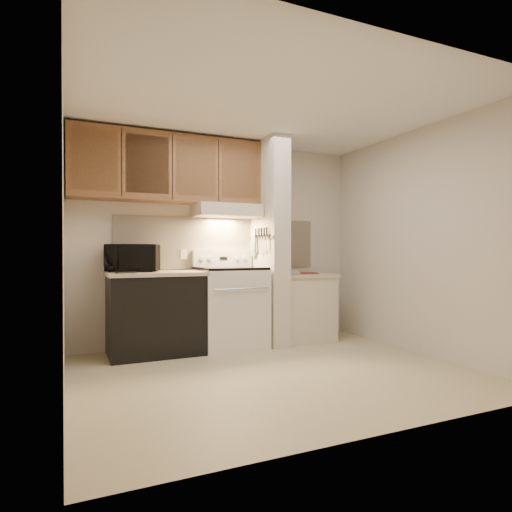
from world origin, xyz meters
TOP-DOWN VIEW (x-y plane):
  - floor at (0.00, 0.00)m, footprint 3.60×3.60m
  - ceiling at (0.00, 0.00)m, footprint 3.60×3.60m
  - wall_back at (0.00, 1.50)m, footprint 3.60×2.50m
  - wall_left at (-1.80, 0.00)m, footprint 0.02×3.00m
  - wall_right at (1.80, 0.00)m, footprint 0.02×3.00m
  - backsplash at (0.00, 1.49)m, footprint 2.60×0.02m
  - range_body at (0.00, 1.16)m, footprint 0.76×0.65m
  - oven_window at (0.00, 0.84)m, footprint 0.50×0.01m
  - oven_handle at (0.00, 0.80)m, footprint 0.65×0.02m
  - cooktop at (0.00, 1.16)m, footprint 0.74×0.64m
  - range_backguard at (0.00, 1.44)m, footprint 0.76×0.08m
  - range_display at (0.00, 1.40)m, footprint 0.10×0.01m
  - range_knob_left_outer at (-0.28, 1.40)m, footprint 0.05×0.02m
  - range_knob_left_inner at (-0.18, 1.40)m, footprint 0.05×0.02m
  - range_knob_right_inner at (0.18, 1.40)m, footprint 0.05×0.02m
  - range_knob_right_outer at (0.28, 1.40)m, footprint 0.05×0.02m
  - dishwasher_front at (-0.88, 1.17)m, footprint 1.00×0.63m
  - left_countertop at (-0.88, 1.17)m, footprint 1.04×0.67m
  - spoon_rest at (-1.22, 0.97)m, footprint 0.22×0.13m
  - teal_jar at (-0.94, 1.39)m, footprint 0.11×0.11m
  - outlet at (-0.48, 1.48)m, footprint 0.08×0.01m
  - microwave at (-1.10, 1.31)m, footprint 0.64×0.53m
  - partition_pillar at (0.51, 1.15)m, footprint 0.22×0.70m
  - pillar_trim at (0.39, 1.15)m, footprint 0.01×0.70m
  - knife_strip at (0.39, 1.10)m, footprint 0.02×0.42m
  - knife_blade_a at (0.38, 0.93)m, footprint 0.01×0.03m
  - knife_handle_a at (0.38, 0.95)m, footprint 0.02×0.02m
  - knife_blade_b at (0.38, 1.02)m, footprint 0.01×0.04m
  - knife_handle_b at (0.38, 1.02)m, footprint 0.02×0.02m
  - knife_blade_c at (0.38, 1.10)m, footprint 0.01×0.04m
  - knife_handle_c at (0.38, 1.10)m, footprint 0.02×0.02m
  - knife_blade_d at (0.38, 1.17)m, footprint 0.01×0.04m
  - knife_handle_d at (0.38, 1.17)m, footprint 0.02×0.02m
  - knife_blade_e at (0.38, 1.25)m, footprint 0.01×0.04m
  - knife_handle_e at (0.38, 1.26)m, footprint 0.02×0.02m
  - oven_mitt at (0.38, 1.32)m, footprint 0.03×0.11m
  - right_cab_base at (0.97, 1.15)m, footprint 0.70×0.60m
  - right_countertop at (0.97, 1.15)m, footprint 0.74×0.64m
  - red_folder at (1.07, 1.14)m, footprint 0.31×0.35m
  - white_box at (0.92, 1.33)m, footprint 0.15×0.11m
  - range_hood at (0.00, 1.28)m, footprint 0.78×0.44m
  - hood_lip at (0.00, 1.07)m, footprint 0.78×0.04m
  - upper_cabinets at (-0.69, 1.32)m, footprint 2.18×0.33m
  - cab_door_a at (-1.51, 1.17)m, footprint 0.46×0.01m
  - cab_gap_a at (-1.23, 1.16)m, footprint 0.01×0.01m
  - cab_door_b at (-0.96, 1.17)m, footprint 0.46×0.01m
  - cab_gap_b at (-0.69, 1.16)m, footprint 0.01×0.01m
  - cab_door_c at (-0.42, 1.17)m, footprint 0.46×0.01m
  - cab_gap_c at (-0.14, 1.16)m, footprint 0.01×0.01m
  - cab_door_d at (0.13, 1.17)m, footprint 0.46×0.01m

SIDE VIEW (x-z plane):
  - floor at x=0.00m, z-range 0.00..0.00m
  - right_cab_base at x=0.97m, z-range 0.00..0.81m
  - dishwasher_front at x=-0.88m, z-range 0.00..0.87m
  - range_body at x=0.00m, z-range 0.00..0.92m
  - oven_window at x=0.00m, z-range 0.35..0.65m
  - oven_handle at x=0.00m, z-range 0.71..0.73m
  - right_countertop at x=0.97m, z-range 0.81..0.85m
  - red_folder at x=1.07m, z-range 0.85..0.86m
  - white_box at x=0.92m, z-range 0.85..0.89m
  - left_countertop at x=-0.88m, z-range 0.87..0.91m
  - spoon_rest at x=-1.22m, z-range 0.91..0.92m
  - cooktop at x=0.00m, z-range 0.92..0.95m
  - teal_jar at x=-0.94m, z-range 0.91..1.02m
  - range_backguard at x=0.00m, z-range 0.95..1.15m
  - range_display at x=0.00m, z-range 1.03..1.07m
  - range_knob_left_outer at x=-0.28m, z-range 1.03..1.07m
  - range_knob_left_inner at x=-0.18m, z-range 1.03..1.07m
  - range_knob_right_inner at x=0.18m, z-range 1.03..1.07m
  - range_knob_right_outer at x=0.28m, z-range 1.03..1.07m
  - microwave at x=-1.10m, z-range 0.91..1.21m
  - outlet at x=-0.48m, z-range 1.04..1.16m
  - knife_blade_c at x=0.38m, z-range 1.10..1.30m
  - oven_mitt at x=0.38m, z-range 1.08..1.34m
  - knife_blade_b at x=0.38m, z-range 1.12..1.30m
  - knife_blade_e at x=0.38m, z-range 1.12..1.30m
  - knife_blade_a at x=0.38m, z-range 1.14..1.30m
  - knife_blade_d at x=0.38m, z-range 1.14..1.30m
  - backsplash at x=0.00m, z-range 0.92..1.55m
  - wall_back at x=0.00m, z-range 1.24..1.26m
  - wall_left at x=-1.80m, z-range 0.00..2.50m
  - wall_right at x=1.80m, z-range 0.00..2.50m
  - partition_pillar at x=0.51m, z-range 0.00..2.50m
  - pillar_trim at x=0.39m, z-range 1.28..1.32m
  - knife_strip at x=0.39m, z-range 1.30..1.34m
  - knife_handle_a at x=0.38m, z-range 1.32..1.42m
  - knife_handle_b at x=0.38m, z-range 1.32..1.42m
  - knife_handle_c at x=0.38m, z-range 1.32..1.42m
  - knife_handle_d at x=0.38m, z-range 1.32..1.42m
  - knife_handle_e at x=0.38m, z-range 1.32..1.42m
  - hood_lip at x=0.00m, z-range 1.55..1.61m
  - range_hood at x=0.00m, z-range 1.55..1.70m
  - upper_cabinets at x=-0.69m, z-range 1.70..2.47m
  - cab_door_a at x=-1.51m, z-range 1.77..2.40m
  - cab_gap_a at x=-1.23m, z-range 1.72..2.45m
  - cab_door_b at x=-0.96m, z-range 1.77..2.40m
  - cab_gap_b at x=-0.69m, z-range 1.72..2.45m
  - cab_door_c at x=-0.42m, z-range 1.77..2.40m
  - cab_gap_c at x=-0.14m, z-range 1.72..2.45m
  - cab_door_d at x=0.13m, z-range 1.77..2.40m
  - ceiling at x=0.00m, z-range 2.50..2.50m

